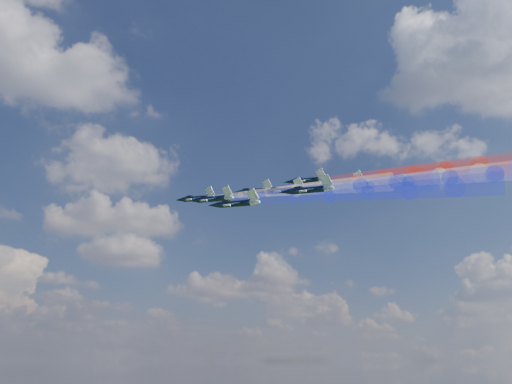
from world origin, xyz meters
name	(u,v)px	position (x,y,z in m)	size (l,w,h in m)	color
jet_lead	(197,198)	(-3.71, 9.30, 167.52)	(10.68, 13.35, 3.56)	black
trail_lead	(296,190)	(13.92, -14.07, 165.41)	(4.45, 46.90, 4.45)	white
jet_inner_left	(212,199)	(-4.39, -5.60, 163.30)	(10.68, 13.35, 3.56)	black
trail_inner_left	(326,189)	(13.23, -28.97, 161.19)	(4.45, 46.90, 4.45)	#1B28E5
jet_inner_right	(254,191)	(10.90, 4.96, 170.09)	(10.68, 13.35, 3.56)	black
trail_inner_right	(357,182)	(28.53, -18.41, 167.98)	(4.45, 46.90, 4.45)	red
jet_outer_left	(235,203)	(-4.25, -20.70, 158.24)	(10.68, 13.35, 3.56)	black
trail_outer_left	(368,193)	(13.38, -44.07, 156.13)	(4.45, 46.90, 4.45)	#1B28E5
jet_center_third	(283,191)	(11.65, -11.38, 165.72)	(10.68, 13.35, 3.56)	black
trail_center_third	(403,180)	(29.28, -34.75, 163.61)	(4.45, 46.90, 4.45)	white
jet_outer_right	(306,180)	(25.19, 1.10, 173.92)	(10.68, 13.35, 3.56)	black
trail_outer_right	(413,170)	(42.81, -22.27, 171.81)	(4.45, 46.90, 4.45)	red
jet_rear_left	(308,190)	(9.84, -27.36, 161.11)	(10.68, 13.35, 3.56)	black
trail_rear_left	(450,178)	(27.47, -50.73, 159.00)	(4.45, 46.90, 4.45)	#1B28E5
jet_rear_right	(342,184)	(26.91, -14.23, 168.61)	(10.68, 13.35, 3.56)	black
trail_rear_right	(465,173)	(44.54, -37.60, 166.50)	(4.45, 46.90, 4.45)	red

